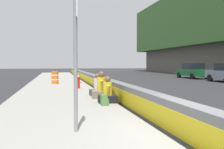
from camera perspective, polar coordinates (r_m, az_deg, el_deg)
ground_plane at (r=6.16m, az=15.95°, el=-13.82°), size 160.00×160.00×0.00m
sidewalk_strip at (r=5.47m, az=-10.32°, el=-15.14°), size 80.00×4.40×0.14m
jersey_barrier at (r=6.06m, az=15.97°, el=-9.97°), size 76.00×0.45×0.85m
route_sign_post at (r=6.09m, az=-7.88°, el=7.08°), size 0.44×0.09×3.60m
fire_hydrant at (r=16.59m, az=-7.37°, el=-1.45°), size 0.26×0.46×0.88m
seated_person_foreground at (r=10.58m, az=-0.94°, el=-4.29°), size 0.71×0.81×1.06m
seated_person_middle at (r=11.97m, az=-2.28°, el=-3.28°), size 0.86×0.97×1.21m
seated_person_rear at (r=12.93m, az=-3.13°, el=-3.03°), size 0.69×0.78×1.08m
backpack at (r=9.86m, az=-1.70°, el=-5.60°), size 0.32×0.28×0.40m
construction_barrel at (r=20.39m, az=-12.24°, el=-0.66°), size 0.54×0.54×0.95m
parked_car_midline at (r=30.88m, az=17.03°, el=0.79°), size 4.56×2.07×1.71m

